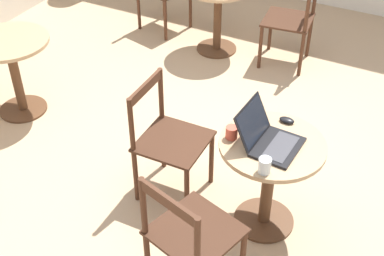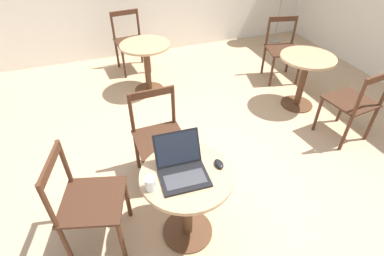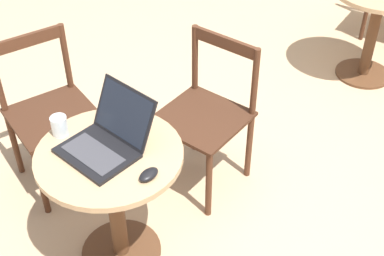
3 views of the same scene
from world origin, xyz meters
TOP-DOWN VIEW (x-y plane):
  - ground_plane at (0.00, 0.00)m, footprint 16.00×16.00m
  - cafe_table_near at (-0.44, -0.55)m, footprint 0.67×0.67m
  - cafe_table_mid at (1.60, 0.79)m, footprint 0.67×0.67m
  - cafe_table_far at (-0.19, 1.85)m, footprint 0.67×0.67m
  - chair_near_back at (-0.46, 0.20)m, footprint 0.47×0.47m
  - chair_near_left at (-1.16, -0.34)m, footprint 0.56×0.56m
  - chair_mid_back at (1.78, 1.56)m, footprint 0.55×0.55m
  - chair_mid_front at (1.69, 0.03)m, footprint 0.50×0.50m
  - chair_far_back at (-0.27, 2.62)m, footprint 0.50×0.50m
  - laptop at (-0.47, -0.53)m, footprint 0.35×0.38m
  - mouse at (-0.19, -0.55)m, footprint 0.06×0.10m
  - mug at (-0.51, -0.30)m, footprint 0.11×0.08m
  - drinking_glass at (-0.71, -0.60)m, footprint 0.08×0.08m

SIDE VIEW (x-z plane):
  - ground_plane at x=0.00m, z-range 0.00..0.00m
  - chair_near_back at x=-0.46m, z-range 0.02..0.91m
  - chair_near_left at x=-1.16m, z-range 0.02..0.91m
  - chair_mid_back at x=1.78m, z-range 0.02..0.91m
  - chair_mid_front at x=1.69m, z-range 0.02..0.91m
  - chair_far_back at x=-0.27m, z-range 0.02..0.91m
  - cafe_table_near at x=-0.44m, z-range 0.16..0.86m
  - cafe_table_mid at x=1.60m, z-range 0.16..0.86m
  - cafe_table_far at x=-0.19m, z-range 0.16..0.86m
  - mouse at x=-0.19m, z-range 0.70..0.74m
  - mug at x=-0.51m, z-range 0.70..0.79m
  - drinking_glass at x=-0.71m, z-range 0.70..0.80m
  - laptop at x=-0.47m, z-range 0.63..0.88m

